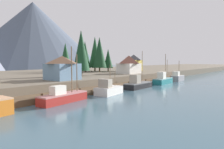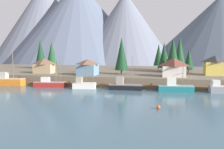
{
  "view_description": "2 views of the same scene",
  "coord_description": "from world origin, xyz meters",
  "px_view_note": "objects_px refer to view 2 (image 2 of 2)",
  "views": [
    {
      "loc": [
        -38.6,
        -29.72,
        6.9
      ],
      "look_at": [
        0.27,
        2.51,
        3.46
      ],
      "focal_mm": 34.07,
      "sensor_mm": 36.0,
      "label": 1
    },
    {
      "loc": [
        14.16,
        -60.12,
        10.22
      ],
      "look_at": [
        0.36,
        3.33,
        3.5
      ],
      "focal_mm": 35.16,
      "sensor_mm": 36.0,
      "label": 2
    }
  ],
  "objects_px": {
    "house_white": "(174,67)",
    "conifer_mid_left": "(159,55)",
    "channel_buoy": "(158,107)",
    "conifer_far_left": "(122,54)",
    "house_tan": "(44,65)",
    "fishing_boat_black": "(124,86)",
    "conifer_back_left": "(41,53)",
    "conifer_far_right": "(189,61)",
    "fishing_boat_teal": "(175,87)",
    "house_yellow": "(215,65)",
    "conifer_centre": "(52,54)",
    "conifer_back_right": "(164,55)",
    "fishing_boat_orange": "(8,81)",
    "conifer_near_left": "(180,52)",
    "fishing_boat_grey": "(221,88)",
    "conifer_mid_right": "(173,53)",
    "house_blue": "(88,67)",
    "fishing_boat_red": "(49,83)",
    "fishing_boat_white": "(84,85)",
    "conifer_near_right": "(189,59)"
  },
  "relations": [
    {
      "from": "fishing_boat_orange",
      "to": "conifer_far_right",
      "type": "xyz_separation_m",
      "value": [
        56.76,
        35.23,
        5.35
      ]
    },
    {
      "from": "fishing_boat_grey",
      "to": "conifer_mid_right",
      "type": "bearing_deg",
      "value": 108.7
    },
    {
      "from": "house_white",
      "to": "conifer_mid_left",
      "type": "bearing_deg",
      "value": 100.31
    },
    {
      "from": "fishing_boat_black",
      "to": "conifer_back_left",
      "type": "xyz_separation_m",
      "value": [
        -44.67,
        33.99,
        8.84
      ]
    },
    {
      "from": "fishing_boat_orange",
      "to": "house_blue",
      "type": "xyz_separation_m",
      "value": [
        21.72,
        11.18,
        3.86
      ]
    },
    {
      "from": "fishing_boat_red",
      "to": "conifer_mid_right",
      "type": "height_order",
      "value": "conifer_mid_right"
    },
    {
      "from": "conifer_far_left",
      "to": "conifer_near_left",
      "type": "bearing_deg",
      "value": 35.54
    },
    {
      "from": "house_blue",
      "to": "conifer_mid_left",
      "type": "distance_m",
      "value": 36.36
    },
    {
      "from": "house_yellow",
      "to": "conifer_mid_left",
      "type": "bearing_deg",
      "value": 132.85
    },
    {
      "from": "house_blue",
      "to": "conifer_centre",
      "type": "relative_size",
      "value": 0.52
    },
    {
      "from": "fishing_boat_white",
      "to": "conifer_far_left",
      "type": "relative_size",
      "value": 0.53
    },
    {
      "from": "conifer_near_right",
      "to": "fishing_boat_orange",
      "type": "bearing_deg",
      "value": -154.32
    },
    {
      "from": "conifer_centre",
      "to": "fishing_boat_teal",
      "type": "bearing_deg",
      "value": -33.96
    },
    {
      "from": "house_tan",
      "to": "fishing_boat_red",
      "type": "bearing_deg",
      "value": -56.53
    },
    {
      "from": "conifer_near_left",
      "to": "conifer_near_right",
      "type": "height_order",
      "value": "conifer_near_left"
    },
    {
      "from": "fishing_boat_teal",
      "to": "fishing_boat_black",
      "type": "bearing_deg",
      "value": 175.37
    },
    {
      "from": "house_tan",
      "to": "channel_buoy",
      "type": "bearing_deg",
      "value": -38.93
    },
    {
      "from": "fishing_boat_red",
      "to": "conifer_back_left",
      "type": "xyz_separation_m",
      "value": [
        -22.29,
        34.03,
        8.9
      ]
    },
    {
      "from": "channel_buoy",
      "to": "house_yellow",
      "type": "bearing_deg",
      "value": 65.1
    },
    {
      "from": "conifer_far_right",
      "to": "fishing_boat_teal",
      "type": "bearing_deg",
      "value": -102.35
    },
    {
      "from": "fishing_boat_red",
      "to": "conifer_mid_left",
      "type": "xyz_separation_m",
      "value": [
        31.1,
        39.04,
        7.97
      ]
    },
    {
      "from": "conifer_back_right",
      "to": "conifer_far_right",
      "type": "height_order",
      "value": "conifer_back_right"
    },
    {
      "from": "fishing_boat_orange",
      "to": "conifer_back_right",
      "type": "relative_size",
      "value": 0.87
    },
    {
      "from": "fishing_boat_red",
      "to": "conifer_mid_left",
      "type": "bearing_deg",
      "value": 44.81
    },
    {
      "from": "house_blue",
      "to": "conifer_centre",
      "type": "bearing_deg",
      "value": 136.16
    },
    {
      "from": "house_white",
      "to": "conifer_near_left",
      "type": "xyz_separation_m",
      "value": [
        3.15,
        18.51,
        4.63
      ]
    },
    {
      "from": "house_yellow",
      "to": "channel_buoy",
      "type": "height_order",
      "value": "house_yellow"
    },
    {
      "from": "house_yellow",
      "to": "conifer_far_left",
      "type": "bearing_deg",
      "value": -174.14
    },
    {
      "from": "conifer_back_right",
      "to": "conifer_far_right",
      "type": "xyz_separation_m",
      "value": [
        10.09,
        4.88,
        -2.25
      ]
    },
    {
      "from": "conifer_near_left",
      "to": "house_blue",
      "type": "bearing_deg",
      "value": -147.27
    },
    {
      "from": "fishing_boat_red",
      "to": "conifer_centre",
      "type": "height_order",
      "value": "conifer_centre"
    },
    {
      "from": "conifer_near_left",
      "to": "channel_buoy",
      "type": "distance_m",
      "value": 51.22
    },
    {
      "from": "house_tan",
      "to": "conifer_mid_left",
      "type": "bearing_deg",
      "value": 31.57
    },
    {
      "from": "house_yellow",
      "to": "conifer_far_right",
      "type": "distance_m",
      "value": 16.78
    },
    {
      "from": "fishing_boat_teal",
      "to": "conifer_centre",
      "type": "bearing_deg",
      "value": 141.65
    },
    {
      "from": "conifer_centre",
      "to": "conifer_back_left",
      "type": "bearing_deg",
      "value": -159.09
    },
    {
      "from": "fishing_boat_black",
      "to": "conifer_far_right",
      "type": "bearing_deg",
      "value": 56.74
    },
    {
      "from": "conifer_back_right",
      "to": "conifer_far_left",
      "type": "distance_m",
      "value": 20.07
    },
    {
      "from": "house_blue",
      "to": "conifer_mid_right",
      "type": "height_order",
      "value": "conifer_mid_right"
    },
    {
      "from": "house_white",
      "to": "fishing_boat_red",
      "type": "bearing_deg",
      "value": -161.1
    },
    {
      "from": "conifer_far_left",
      "to": "house_white",
      "type": "bearing_deg",
      "value": -12.92
    },
    {
      "from": "channel_buoy",
      "to": "conifer_far_left",
      "type": "bearing_deg",
      "value": 110.02
    },
    {
      "from": "fishing_boat_red",
      "to": "conifer_centre",
      "type": "distance_m",
      "value": 40.79
    },
    {
      "from": "fishing_boat_orange",
      "to": "house_yellow",
      "type": "height_order",
      "value": "fishing_boat_orange"
    },
    {
      "from": "channel_buoy",
      "to": "conifer_near_right",
      "type": "bearing_deg",
      "value": 76.95
    },
    {
      "from": "fishing_boat_black",
      "to": "channel_buoy",
      "type": "height_order",
      "value": "fishing_boat_black"
    },
    {
      "from": "conifer_centre",
      "to": "conifer_back_right",
      "type": "bearing_deg",
      "value": -6.36
    },
    {
      "from": "conifer_near_left",
      "to": "conifer_near_right",
      "type": "bearing_deg",
      "value": -55.43
    },
    {
      "from": "conifer_centre",
      "to": "house_yellow",
      "type": "bearing_deg",
      "value": -13.79
    },
    {
      "from": "fishing_boat_white",
      "to": "conifer_mid_right",
      "type": "height_order",
      "value": "conifer_mid_right"
    }
  ]
}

